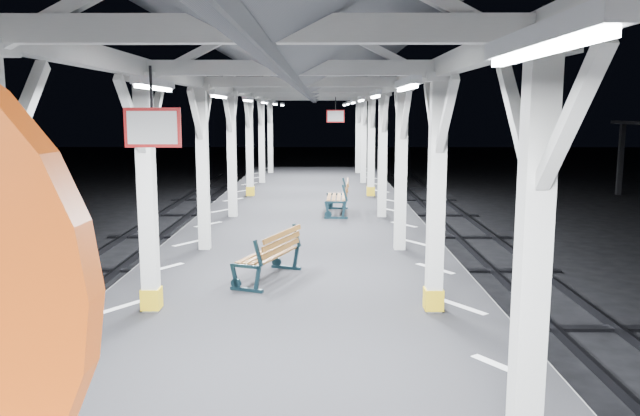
{
  "coord_description": "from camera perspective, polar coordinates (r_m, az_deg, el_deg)",
  "views": [
    {
      "loc": [
        0.45,
        -6.52,
        3.81
      ],
      "look_at": [
        0.38,
        3.8,
        2.2
      ],
      "focal_mm": 35.0,
      "sensor_mm": 36.0,
      "label": 1
    }
  ],
  "objects": [
    {
      "name": "canopy",
      "position": [
        6.56,
        -3.68,
        15.45
      ],
      "size": [
        5.4,
        49.0,
        4.65
      ],
      "color": "silver",
      "rests_on": "platform"
    },
    {
      "name": "bench_mid",
      "position": [
        10.46,
        -4.38,
        -4.19
      ],
      "size": [
        1.09,
        1.67,
        0.85
      ],
      "rotation": [
        0.0,
        0.0,
        -0.36
      ],
      "color": "#11252E",
      "rests_on": "platform"
    },
    {
      "name": "bench_far",
      "position": [
        17.13,
        1.86,
        1.09
      ],
      "size": [
        0.71,
        1.74,
        0.93
      ],
      "rotation": [
        0.0,
        0.0,
        -0.04
      ],
      "color": "#11252E",
      "rests_on": "platform"
    },
    {
      "name": "platform",
      "position": [
        7.33,
        -3.34,
        -18.0
      ],
      "size": [
        6.0,
        50.0,
        1.0
      ],
      "primitive_type": "cube",
      "color": "black",
      "rests_on": "ground"
    },
    {
      "name": "hazard_stripes_right",
      "position": [
        7.38,
        16.58,
        -13.87
      ],
      "size": [
        1.0,
        48.0,
        0.01
      ],
      "primitive_type": "cube",
      "color": "silver",
      "rests_on": "platform"
    },
    {
      "name": "hazard_stripes_left",
      "position": [
        7.67,
        -22.5,
        -13.3
      ],
      "size": [
        1.0,
        48.0,
        0.01
      ],
      "primitive_type": "cube",
      "color": "silver",
      "rests_on": "platform"
    }
  ]
}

